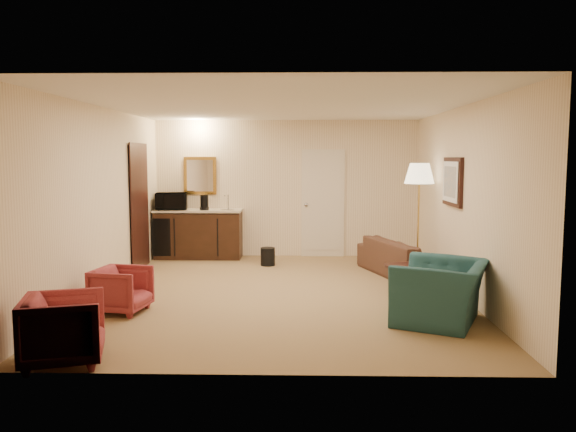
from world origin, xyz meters
name	(u,v)px	position (x,y,z in m)	size (l,w,h in m)	color
ground	(281,293)	(0.00, 0.00, 0.00)	(6.00, 6.00, 0.00)	olive
room_walls	(276,169)	(-0.10, 0.77, 1.72)	(5.02, 6.01, 2.61)	beige
wetbar_cabinet	(199,234)	(-1.65, 2.72, 0.46)	(1.64, 0.58, 0.92)	#321B0F
sofa	(405,252)	(1.95, 1.18, 0.39)	(1.98, 0.58, 0.77)	black
teal_armchair	(441,281)	(1.90, -1.36, 0.48)	(1.09, 0.71, 0.96)	#214C54
rose_chair_near	(121,288)	(-1.92, -1.04, 0.31)	(0.60, 0.56, 0.62)	#993238
rose_chair_far	(64,326)	(-1.90, -2.76, 0.36)	(0.69, 0.65, 0.71)	#993238
coffee_table	(408,279)	(1.80, 0.06, 0.20)	(0.70, 0.47, 0.40)	black
floor_lamp	(418,218)	(2.20, 1.40, 0.91)	(0.48, 0.48, 1.82)	gold
waste_bin	(268,257)	(-0.30, 2.00, 0.16)	(0.25, 0.25, 0.32)	black
microwave	(171,199)	(-2.15, 2.68, 1.11)	(0.57, 0.32, 0.39)	black
coffee_maker	(204,202)	(-1.52, 2.66, 1.06)	(0.15, 0.15, 0.28)	black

